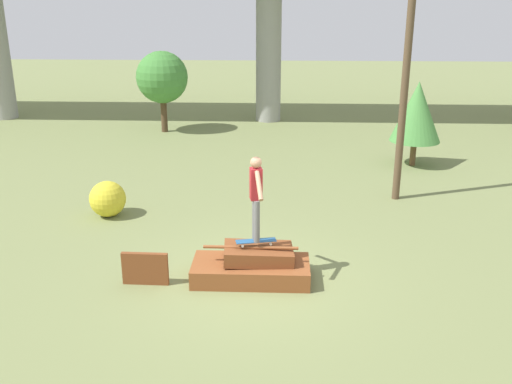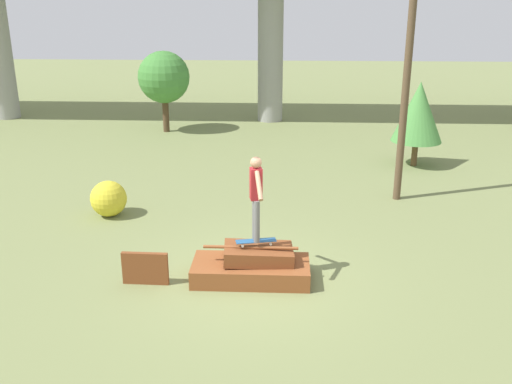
% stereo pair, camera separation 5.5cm
% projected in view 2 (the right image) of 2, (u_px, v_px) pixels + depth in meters
% --- Properties ---
extents(ground_plane, '(80.00, 80.00, 0.00)m').
position_uv_depth(ground_plane, '(251.00, 279.00, 11.38)').
color(ground_plane, olive).
extents(scrap_pile, '(2.32, 1.07, 0.73)m').
position_uv_depth(scrap_pile, '(253.00, 266.00, 11.31)').
color(scrap_pile, brown).
rests_on(scrap_pile, ground_plane).
extents(scrap_plank_loose, '(0.91, 0.12, 0.66)m').
position_uv_depth(scrap_plank_loose, '(145.00, 268.00, 11.10)').
color(scrap_plank_loose, brown).
rests_on(scrap_plank_loose, ground_plane).
extents(skateboard, '(0.82, 0.36, 0.09)m').
position_uv_depth(skateboard, '(256.00, 241.00, 11.18)').
color(skateboard, '#23517F').
rests_on(skateboard, scrap_pile).
extents(skater, '(0.33, 1.16, 1.70)m').
position_uv_depth(skater, '(256.00, 193.00, 10.85)').
color(skater, slate).
rests_on(skater, skateboard).
extents(utility_pole, '(1.30, 0.20, 8.79)m').
position_uv_depth(utility_pole, '(411.00, 31.00, 14.39)').
color(utility_pole, brown).
rests_on(utility_pole, ground_plane).
extents(tree_behind_left, '(1.64, 1.64, 2.77)m').
position_uv_depth(tree_behind_left, '(418.00, 112.00, 18.38)').
color(tree_behind_left, brown).
rests_on(tree_behind_left, ground_plane).
extents(tree_behind_right, '(2.08, 2.08, 3.27)m').
position_uv_depth(tree_behind_right, '(164.00, 77.00, 22.94)').
color(tree_behind_right, '#4C3823').
rests_on(tree_behind_right, ground_plane).
extents(bush_yellow_flowering, '(0.92, 0.92, 0.92)m').
position_uv_depth(bush_yellow_flowering, '(109.00, 199.00, 14.51)').
color(bush_yellow_flowering, gold).
rests_on(bush_yellow_flowering, ground_plane).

